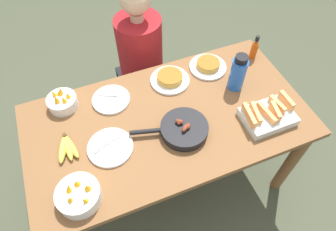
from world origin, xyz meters
name	(u,v)px	position (x,y,z in m)	size (l,w,h in m)	color
ground_plane	(168,177)	(0.00, 0.00, 0.00)	(14.00, 14.00, 0.00)	#474C38
dining_table	(168,130)	(0.00, 0.00, 0.63)	(1.52, 0.80, 0.73)	brown
banana_bunch	(67,147)	(-0.53, 0.01, 0.75)	(0.12, 0.17, 0.04)	gold
melon_tray	(268,115)	(0.49, -0.20, 0.77)	(0.27, 0.19, 0.10)	silver
skillet	(183,129)	(0.04, -0.11, 0.76)	(0.40, 0.25, 0.08)	black
frittata_plate_center	(208,66)	(0.37, 0.27, 0.75)	(0.23, 0.23, 0.05)	white
frittata_plate_side	(170,79)	(0.11, 0.25, 0.76)	(0.23, 0.23, 0.05)	white
empty_plate_near_front	(111,100)	(-0.25, 0.24, 0.74)	(0.21, 0.21, 0.02)	white
empty_plate_far_left	(110,147)	(-0.34, -0.06, 0.74)	(0.23, 0.23, 0.02)	white
fruit_bowl_mango	(79,195)	(-0.53, -0.26, 0.77)	(0.20, 0.20, 0.12)	white
fruit_bowl_citrus	(62,101)	(-0.50, 0.30, 0.77)	(0.16, 0.16, 0.12)	white
water_bottle	(238,73)	(0.45, 0.07, 0.84)	(0.09, 0.09, 0.23)	blue
hot_sauce_bottle	(255,48)	(0.68, 0.25, 0.81)	(0.04, 0.04, 0.16)	#C64C0F
person_figure	(142,71)	(0.05, 0.64, 0.48)	(0.33, 0.33, 1.15)	black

